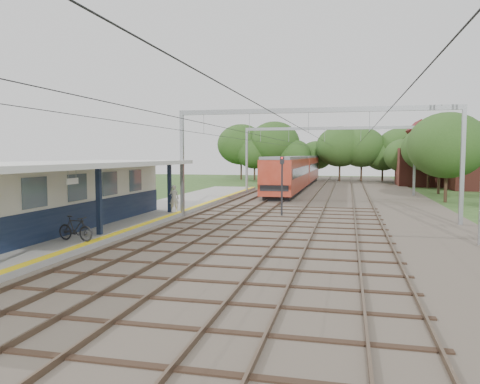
% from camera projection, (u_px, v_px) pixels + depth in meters
% --- Properties ---
extents(ground, '(160.00, 160.00, 0.00)m').
position_uv_depth(ground, '(169.00, 282.00, 15.19)').
color(ground, '#2D4C1E').
rests_on(ground, ground).
extents(ballast_bed, '(18.00, 90.00, 0.10)m').
position_uv_depth(ballast_bed, '(330.00, 199.00, 43.42)').
color(ballast_bed, '#473D33').
rests_on(ballast_bed, ground).
extents(platform, '(5.00, 52.00, 0.35)m').
position_uv_depth(platform, '(141.00, 216.00, 30.46)').
color(platform, gray).
rests_on(platform, ground).
extents(yellow_stripe, '(0.45, 52.00, 0.01)m').
position_uv_depth(yellow_stripe, '(174.00, 214.00, 29.94)').
color(yellow_stripe, yellow).
rests_on(yellow_stripe, platform).
extents(station_building, '(3.41, 18.00, 3.40)m').
position_uv_depth(station_building, '(56.00, 196.00, 23.82)').
color(station_building, beige).
rests_on(station_building, platform).
extents(canopy, '(6.40, 20.00, 3.44)m').
position_uv_depth(canopy, '(63.00, 165.00, 22.47)').
color(canopy, '#111D37').
rests_on(canopy, platform).
extents(rail_tracks, '(11.80, 88.00, 0.15)m').
position_uv_depth(rail_tracks, '(303.00, 197.00, 43.97)').
color(rail_tracks, brown).
rests_on(rail_tracks, ballast_bed).
extents(catenary_system, '(17.22, 88.00, 7.00)m').
position_uv_depth(catenary_system, '(321.00, 138.00, 38.54)').
color(catenary_system, gray).
rests_on(catenary_system, ground).
extents(tree_band, '(31.72, 30.88, 8.82)m').
position_uv_depth(tree_band, '(336.00, 150.00, 69.40)').
color(tree_band, '#382619').
rests_on(tree_band, ground).
extents(house_far, '(8.00, 6.12, 8.66)m').
position_uv_depth(house_far, '(429.00, 162.00, 61.83)').
color(house_far, brown).
rests_on(house_far, ground).
extents(person, '(0.74, 0.58, 1.80)m').
position_uv_depth(person, '(174.00, 199.00, 30.92)').
color(person, silver).
rests_on(person, platform).
extents(bicycle, '(1.92, 0.82, 1.12)m').
position_uv_depth(bicycle, '(75.00, 228.00, 20.53)').
color(bicycle, black).
rests_on(bicycle, platform).
extents(train, '(2.95, 36.66, 3.87)m').
position_uv_depth(train, '(297.00, 171.00, 57.52)').
color(train, black).
rests_on(train, ballast_bed).
extents(signal_post, '(0.31, 0.28, 4.03)m').
position_uv_depth(signal_post, '(282.00, 180.00, 30.96)').
color(signal_post, black).
rests_on(signal_post, ground).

